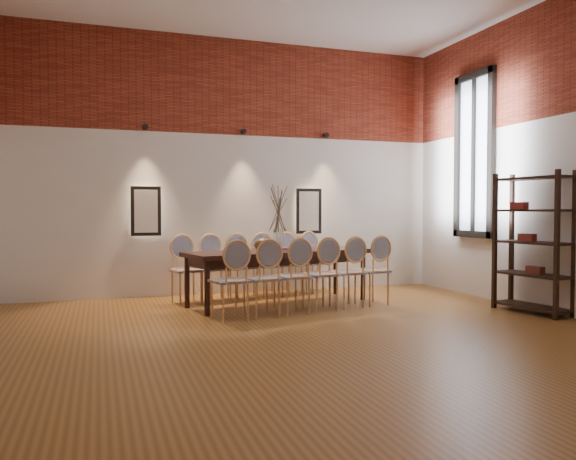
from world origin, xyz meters
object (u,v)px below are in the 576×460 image
object	(u,v)px
chair_near_c	(292,276)
chair_near_f	(372,271)
bowl	(263,245)
chair_near_a	(230,281)
vase	(278,240)
dining_table	(279,277)
chair_near_d	(320,274)
chair_near_e	(347,272)
chair_far_a	(187,270)
chair_far_c	(243,267)
chair_near_b	(262,278)
shelving_rack	(533,243)
chair_far_e	(292,264)
chair_far_b	(216,268)
chair_far_f	(315,263)
book	(280,249)
chair_far_d	(268,265)

from	to	relation	value
chair_near_c	chair_near_f	bearing A→B (deg)	-0.00
bowl	chair_near_a	bearing A→B (deg)	-128.80
vase	bowl	world-z (taller)	vase
dining_table	chair_near_c	size ratio (longest dim) A/B	2.78
chair_near_d	chair_near_e	size ratio (longest dim) A/B	1.00
chair_near_a	chair_far_a	xyz separation A→B (m)	(-0.30, 1.37, 0.00)
chair_far_c	chair_near_b	bearing A→B (deg)	72.71
shelving_rack	chair_near_e	bearing A→B (deg)	142.24
chair_far_a	chair_far_c	xyz separation A→B (m)	(0.85, 0.19, 0.00)
chair_far_e	chair_near_f	bearing A→B (deg)	107.29
chair_near_b	chair_far_a	world-z (taller)	same
chair_far_b	chair_far_f	xyz separation A→B (m)	(1.70, 0.38, 0.00)
chair_near_f	bowl	bearing A→B (deg)	154.58
chair_near_a	chair_near_f	xyz separation A→B (m)	(2.13, 0.47, 0.00)
chair_near_f	chair_far_b	distance (m)	2.24
chair_near_f	chair_near_e	bearing A→B (deg)	180.00
chair_near_a	chair_far_f	xyz separation A→B (m)	(1.83, 1.84, 0.00)
bowl	vase	bearing A→B (deg)	23.01
chair_near_a	bowl	distance (m)	1.10
chair_near_f	chair_far_c	bearing A→B (deg)	133.04
vase	book	xyz separation A→B (m)	(0.07, 0.15, -0.14)
chair_near_a	chair_far_e	xyz separation A→B (m)	(1.40, 1.75, 0.00)
chair_far_c	vase	world-z (taller)	vase
chair_near_b	chair_near_c	world-z (taller)	same
chair_near_c	chair_far_d	world-z (taller)	same
chair_near_a	chair_near_d	size ratio (longest dim) A/B	1.00
chair_near_e	chair_far_d	distance (m)	1.47
chair_far_e	chair_far_f	bearing A→B (deg)	180.00
chair_far_d	bowl	bearing A→B (deg)	56.51
chair_near_c	bowl	distance (m)	0.75
chair_far_a	chair_far_f	xyz separation A→B (m)	(2.13, 0.47, 0.00)
chair_far_c	book	size ratio (longest dim) A/B	3.62
dining_table	chair_far_b	bearing A→B (deg)	133.04
chair_near_f	vase	xyz separation A→B (m)	(-1.23, 0.45, 0.43)
bowl	chair_near_c	bearing A→B (deg)	-72.20
chair_far_c	shelving_rack	xyz separation A→B (m)	(3.23, -2.33, 0.43)
dining_table	chair_far_c	bearing A→B (deg)	107.29
book	chair_far_c	bearing A→B (deg)	131.34
chair_near_c	chair_near_e	size ratio (longest dim) A/B	1.00
chair_near_c	dining_table	bearing A→B (deg)	72.71
chair_near_a	chair_far_e	bearing A→B (deg)	38.77
chair_near_d	chair_far_b	world-z (taller)	same
chair_far_a	shelving_rack	distance (m)	4.63
dining_table	shelving_rack	xyz separation A→B (m)	(2.86, -1.69, 0.53)
dining_table	vase	bearing A→B (deg)	180.00
chair_near_b	chair_near_e	distance (m)	1.31
chair_near_c	chair_far_e	size ratio (longest dim) A/B	1.00
chair_far_b	chair_far_d	distance (m)	0.87
chair_near_f	chair_far_a	xyz separation A→B (m)	(-2.43, 0.90, 0.00)
dining_table	chair_far_a	bearing A→B (deg)	147.28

